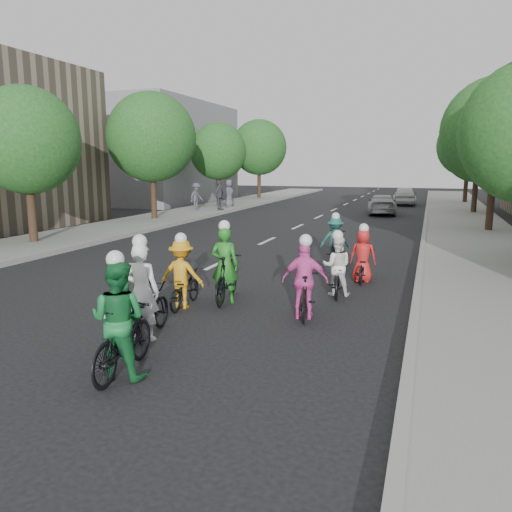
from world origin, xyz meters
The scene contains 26 objects.
ground centered at (0.00, 0.00, 0.00)m, with size 120.00×120.00×0.00m, color black.
sidewalk_left centered at (-8.00, 10.00, 0.07)m, with size 4.00×80.00×0.15m, color gray.
curb_left centered at (-6.05, 10.00, 0.09)m, with size 0.18×80.00×0.18m, color #999993.
sidewalk_right centered at (8.00, 10.00, 0.07)m, with size 4.00×80.00×0.15m, color gray.
curb_right centered at (6.05, 10.00, 0.09)m, with size 0.18×80.00×0.18m, color #999993.
bldg_sw centered at (-16.00, 28.00, 4.00)m, with size 10.00×14.00×8.00m, color slate.
tree_l_2 centered at (-8.20, 6.00, 3.96)m, with size 4.00×4.00×5.97m.
tree_l_3 centered at (-8.20, 15.00, 4.52)m, with size 4.80×4.80×6.93m.
tree_l_4 centered at (-8.20, 24.00, 3.96)m, with size 4.00×4.00×5.97m.
tree_l_5 centered at (-8.20, 33.00, 4.52)m, with size 4.80×4.80×6.93m.
tree_r_1 centered at (8.80, 15.60, 4.52)m, with size 4.80×4.80×6.93m.
tree_r_2 centered at (8.80, 24.60, 3.96)m, with size 4.00×4.00×5.97m.
tree_r_3 centered at (8.80, 33.60, 4.52)m, with size 4.80×4.80×6.93m.
cyclist_0 centered at (1.49, -1.73, 0.61)m, with size 0.84×1.91×1.91m.
cyclist_1 centered at (2.01, -3.23, 0.72)m, with size 0.91×1.82×1.90m.
cyclist_2 centered at (1.20, 0.29, 0.61)m, with size 1.02×1.57×1.66m.
cyclist_3 centered at (3.92, 0.42, 0.64)m, with size 0.98×1.59×1.74m.
cyclist_4 centered at (4.60, 4.11, 0.54)m, with size 0.70×1.55×1.57m.
cyclist_5 centered at (1.92, 1.03, 0.66)m, with size 0.76×1.87×1.88m.
cyclist_6 centered at (4.19, 2.49, 0.56)m, with size 0.85×1.82×1.58m.
cyclist_7 centered at (3.43, 6.47, 0.62)m, with size 0.95×1.74×1.60m.
follow_car_lead centered at (3.38, 22.88, 0.61)m, with size 1.71×4.21×1.22m, color #A9A9AD.
follow_car_trail centered at (4.32, 30.86, 0.71)m, with size 1.67×4.15×1.42m, color white.
spectator_0 centered at (-7.95, 19.84, 1.04)m, with size 1.14×0.66×1.77m, color #4E4D5A.
spectator_1 centered at (-6.67, 20.56, 1.09)m, with size 1.10×0.46×1.88m, color #4F4F5C.
spectator_2 centered at (-6.94, 22.90, 1.10)m, with size 0.93×0.61×1.90m, color #555361.
Camera 1 is at (6.20, -9.20, 3.11)m, focal length 35.00 mm.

